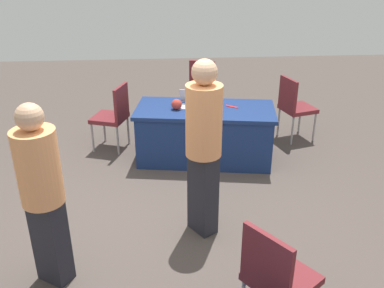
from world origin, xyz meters
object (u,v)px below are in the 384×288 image
chair_tucked_right (203,83)px  yarn_ball (177,104)px  laptop_silver (190,103)px  chair_near_front (294,105)px  chair_aisle (114,113)px  chair_tucked_left (276,275)px  table_foreground (205,134)px  person_attendee_browsing (42,189)px  person_presenter (204,141)px  scissors_red (232,107)px

chair_tucked_right → yarn_ball: bearing=-91.7°
laptop_silver → chair_near_front: bearing=-149.4°
chair_aisle → yarn_ball: 1.00m
chair_tucked_left → yarn_ball: 2.97m
table_foreground → chair_aisle: size_ratio=2.03×
table_foreground → person_attendee_browsing: bearing=55.2°
person_attendee_browsing → yarn_ball: 2.49m
person_attendee_browsing → chair_tucked_left: bearing=10.8°
person_presenter → yarn_ball: 1.62m
chair_aisle → person_attendee_browsing: bearing=-167.9°
person_presenter → person_attendee_browsing: (1.35, 0.60, -0.10)m
person_attendee_browsing → laptop_silver: size_ratio=4.29×
person_attendee_browsing → chair_near_front: bearing=76.3°
chair_tucked_right → laptop_silver: (0.33, 1.58, 0.20)m
chair_near_front → chair_tucked_right: size_ratio=0.98×
chair_near_front → chair_tucked_right: bearing=-148.6°
laptop_silver → yarn_ball: (0.19, 0.10, 0.03)m
table_foreground → person_presenter: person_presenter is taller
chair_tucked_left → chair_tucked_right: (0.05, -4.59, 0.03)m
chair_tucked_right → person_presenter: (0.33, 3.28, 0.43)m
table_foreground → person_presenter: bearing=83.3°
person_presenter → laptop_silver: (-0.00, -1.70, -0.23)m
chair_aisle → chair_near_front: bearing=-68.2°
chair_near_front → chair_aisle: bearing=-103.1°
chair_tucked_left → chair_aisle: bearing=167.0°
chair_aisle → yarn_ball: size_ratio=6.91×
laptop_silver → yarn_ball: laptop_silver is taller
chair_near_front → person_presenter: person_presenter is taller
yarn_ball → chair_near_front: bearing=-162.3°
chair_tucked_right → scissors_red: (-0.21, 1.65, 0.17)m
table_foreground → person_attendee_browsing: person_attendee_browsing is taller
person_attendee_browsing → laptop_silver: bearing=92.4°
person_presenter → laptop_silver: person_presenter is taller
chair_aisle → scissors_red: (-1.59, 0.39, 0.20)m
chair_aisle → laptop_silver: size_ratio=2.49×
yarn_ball → chair_tucked_left: bearing=101.1°
person_presenter → scissors_red: size_ratio=9.88×
chair_tucked_right → person_presenter: bearing=-80.4°
scissors_red → table_foreground: bearing=-138.4°
table_foreground → yarn_ball: 0.57m
chair_aisle → chair_tucked_left: bearing=-137.9°
laptop_silver → scissors_red: (-0.54, 0.07, -0.04)m
chair_tucked_left → table_foreground: bearing=147.6°
table_foreground → chair_near_front: chair_near_front is taller
chair_tucked_left → person_presenter: bearing=160.2°
table_foreground → chair_tucked_left: bearing=93.9°
table_foreground → laptop_silver: bearing=-25.0°
chair_near_front → person_attendee_browsing: (2.92, 2.76, 0.35)m
chair_near_front → laptop_silver: bearing=-89.8°
chair_aisle → scissors_red: chair_aisle is taller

